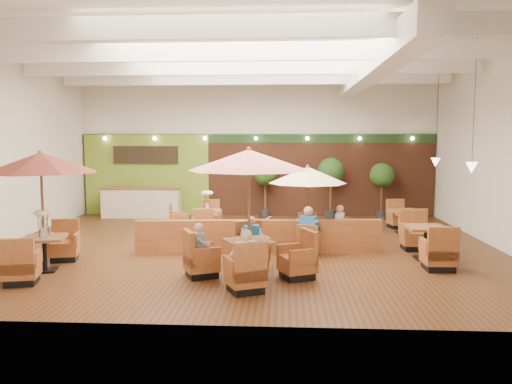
# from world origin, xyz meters

# --- Properties ---
(room) EXTENTS (14.04, 14.00, 5.52)m
(room) POSITION_xyz_m (0.25, 1.22, 3.63)
(room) COLOR #381E0F
(room) RESTS_ON ground
(service_counter) EXTENTS (3.00, 0.75, 1.18)m
(service_counter) POSITION_xyz_m (-4.40, 5.10, 0.58)
(service_counter) COLOR beige
(service_counter) RESTS_ON ground
(booth_divider) EXTENTS (6.49, 0.73, 0.90)m
(booth_divider) POSITION_xyz_m (0.46, -0.82, 0.45)
(booth_divider) COLOR brown
(booth_divider) RESTS_ON ground
(table_0) EXTENTS (2.70, 2.84, 2.77)m
(table_0) POSITION_xyz_m (-4.42, -2.88, 1.97)
(table_0) COLOR brown
(table_0) RESTS_ON ground
(table_1) EXTENTS (3.00, 3.00, 2.85)m
(table_1) POSITION_xyz_m (0.36, -3.14, 1.92)
(table_1) COLOR brown
(table_1) RESTS_ON ground
(table_2) EXTENTS (2.34, 2.34, 2.32)m
(table_2) POSITION_xyz_m (1.75, -0.13, 1.60)
(table_2) COLOR brown
(table_2) RESTS_ON ground
(table_3) EXTENTS (1.81, 2.61, 1.52)m
(table_3) POSITION_xyz_m (-1.62, 2.09, 0.45)
(table_3) COLOR brown
(table_3) RESTS_ON ground
(table_4) EXTENTS (0.97, 2.83, 1.06)m
(table_4) POSITION_xyz_m (4.68, -1.20, 0.41)
(table_4) COLOR brown
(table_4) RESTS_ON ground
(table_5) EXTENTS (1.02, 2.68, 0.97)m
(table_5) POSITION_xyz_m (4.99, 2.29, 0.37)
(table_5) COLOR brown
(table_5) RESTS_ON ground
(topiary_0) EXTENTS (0.94, 0.94, 2.17)m
(topiary_0) POSITION_xyz_m (0.38, 5.30, 1.62)
(topiary_0) COLOR black
(topiary_0) RESTS_ON ground
(topiary_1) EXTENTS (1.00, 1.00, 2.32)m
(topiary_1) POSITION_xyz_m (2.88, 5.30, 1.73)
(topiary_1) COLOR black
(topiary_1) RESTS_ON ground
(topiary_2) EXTENTS (0.92, 0.92, 2.13)m
(topiary_2) POSITION_xyz_m (4.81, 5.30, 1.59)
(topiary_2) COLOR black
(topiary_2) RESTS_ON ground
(diner_0) EXTENTS (0.45, 0.43, 0.81)m
(diner_0) POSITION_xyz_m (0.36, -4.18, 0.76)
(diner_0) COLOR white
(diner_0) RESTS_ON ground
(diner_1) EXTENTS (0.40, 0.37, 0.72)m
(diner_1) POSITION_xyz_m (0.36, -2.09, 0.73)
(diner_1) COLOR #296FB3
(diner_1) RESTS_ON ground
(diner_2) EXTENTS (0.37, 0.41, 0.74)m
(diner_2) POSITION_xyz_m (-0.69, -3.14, 0.73)
(diner_2) COLOR gray
(diner_2) RESTS_ON ground
(diner_3) EXTENTS (0.46, 0.42, 0.84)m
(diner_3) POSITION_xyz_m (1.75, -0.97, 0.77)
(diner_3) COLOR #296FB3
(diner_3) RESTS_ON ground
(diner_4) EXTENTS (0.36, 0.41, 0.76)m
(diner_4) POSITION_xyz_m (2.59, -0.13, 0.75)
(diner_4) COLOR white
(diner_4) RESTS_ON ground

